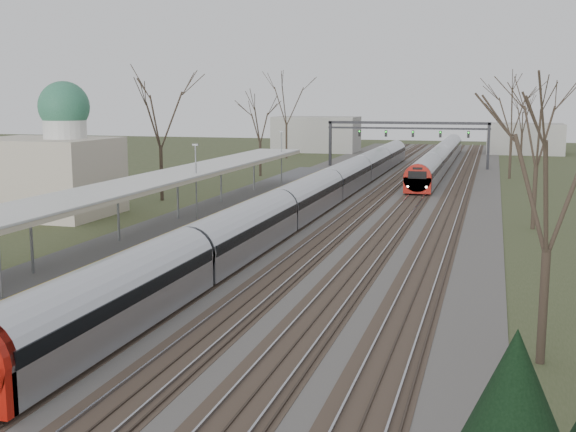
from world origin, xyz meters
The scene contains 10 objects.
track_bed centered at (0.26, 55.00, 0.06)m, with size 24.00×160.00×0.22m.
platform centered at (-9.05, 37.50, 0.50)m, with size 3.50×69.00×1.00m, color #9E9B93.
canopy centered at (-9.05, 32.99, 3.93)m, with size 4.10×50.00×3.11m.
dome_building centered at (-21.71, 38.00, 3.72)m, with size 10.00×8.00×10.30m.
signal_gantry centered at (0.29, 84.99, 4.91)m, with size 21.00×0.59×6.08m.
tree_west_far centered at (-17.00, 48.00, 8.02)m, with size 5.50×5.50×11.33m.
tree_east_near centered at (13.00, 15.00, 6.55)m, with size 4.50×4.50×9.27m.
tree_east_far centered at (14.00, 42.00, 7.29)m, with size 5.00×5.00×10.30m.
train_near centered at (-2.50, 50.59, 1.48)m, with size 2.62×90.21×3.05m.
train_far centered at (4.50, 86.82, 1.48)m, with size 2.62×60.21×3.05m.
Camera 1 is at (11.16, -9.95, 8.97)m, focal length 45.00 mm.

